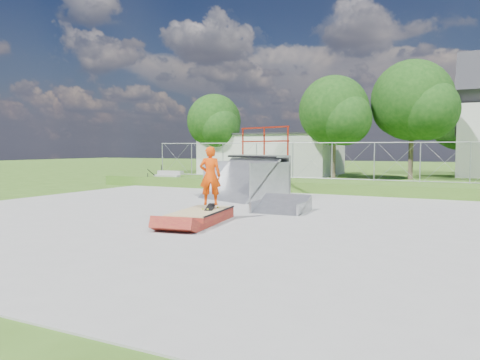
# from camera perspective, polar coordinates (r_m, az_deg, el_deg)

# --- Properties ---
(ground) EXTENTS (120.00, 120.00, 0.00)m
(ground) POSITION_cam_1_polar(r_m,az_deg,el_deg) (13.33, -1.20, -4.88)
(ground) COLOR #3A631C
(ground) RESTS_ON ground
(concrete_pad) EXTENTS (20.00, 16.00, 0.04)m
(concrete_pad) POSITION_cam_1_polar(r_m,az_deg,el_deg) (13.33, -1.20, -4.80)
(concrete_pad) COLOR #969694
(concrete_pad) RESTS_ON ground
(grass_berm) EXTENTS (24.00, 3.00, 0.50)m
(grass_berm) POSITION_cam_1_polar(r_m,az_deg,el_deg) (22.10, 10.40, -0.76)
(grass_berm) COLOR #3A631C
(grass_berm) RESTS_ON ground
(grind_box) EXTENTS (1.45, 2.46, 0.34)m
(grind_box) POSITION_cam_1_polar(r_m,az_deg,el_deg) (12.82, -4.80, -4.48)
(grind_box) COLOR maroon
(grind_box) RESTS_ON concrete_pad
(quarter_pipe) EXTENTS (3.60, 3.37, 2.88)m
(quarter_pipe) POSITION_cam_1_polar(r_m,az_deg,el_deg) (18.35, 0.31, 2.07)
(quarter_pipe) COLOR #94969C
(quarter_pipe) RESTS_ON concrete_pad
(flat_bank_ramp) EXTENTS (1.66, 1.76, 0.48)m
(flat_bank_ramp) POSITION_cam_1_polar(r_m,az_deg,el_deg) (14.83, 5.04, -3.06)
(flat_bank_ramp) COLOR #94969C
(flat_bank_ramp) RESTS_ON concrete_pad
(skateboard) EXTENTS (0.49, 0.82, 0.13)m
(skateboard) POSITION_cam_1_polar(r_m,az_deg,el_deg) (13.06, -3.64, -3.35)
(skateboard) COLOR black
(skateboard) RESTS_ON grind_box
(skater) EXTENTS (0.70, 0.61, 1.63)m
(skater) POSITION_cam_1_polar(r_m,az_deg,el_deg) (12.99, -3.65, 0.20)
(skater) COLOR #EE4205
(skater) RESTS_ON grind_box
(concrete_stairs) EXTENTS (1.50, 1.60, 0.80)m
(concrete_stairs) POSITION_cam_1_polar(r_m,az_deg,el_deg) (25.13, -9.08, 0.17)
(concrete_stairs) COLOR #969694
(concrete_stairs) RESTS_ON ground
(chain_link_fence) EXTENTS (20.00, 0.06, 1.80)m
(chain_link_fence) POSITION_cam_1_polar(r_m,az_deg,el_deg) (22.99, 11.14, 2.28)
(chain_link_fence) COLOR #9DA0A6
(chain_link_fence) RESTS_ON grass_berm
(utility_building_flat) EXTENTS (10.00, 6.00, 3.00)m
(utility_building_flat) POSITION_cam_1_polar(r_m,az_deg,el_deg) (36.51, 3.86, 3.11)
(utility_building_flat) COLOR silver
(utility_building_flat) RESTS_ON ground
(tree_left_near) EXTENTS (4.76, 4.48, 6.65)m
(tree_left_near) POSITION_cam_1_polar(r_m,az_deg,el_deg) (30.60, 11.74, 8.00)
(tree_left_near) COLOR brown
(tree_left_near) RESTS_ON ground
(tree_center) EXTENTS (5.44, 5.12, 7.60)m
(tree_center) POSITION_cam_1_polar(r_m,az_deg,el_deg) (31.76, 20.73, 8.78)
(tree_center) COLOR brown
(tree_center) RESTS_ON ground
(tree_left_far) EXTENTS (4.42, 4.16, 6.18)m
(tree_left_far) POSITION_cam_1_polar(r_m,az_deg,el_deg) (36.29, -2.99, 6.96)
(tree_left_far) COLOR brown
(tree_left_far) RESTS_ON ground
(tree_back_mid) EXTENTS (4.08, 3.84, 5.70)m
(tree_back_mid) POSITION_cam_1_polar(r_m,az_deg,el_deg) (39.54, 25.43, 5.89)
(tree_back_mid) COLOR brown
(tree_back_mid) RESTS_ON ground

